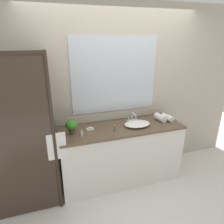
% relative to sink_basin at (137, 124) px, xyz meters
% --- Properties ---
extents(ground_plane, '(8.00, 8.00, 0.00)m').
position_rel_sink_basin_xyz_m(ground_plane, '(-0.23, 0.03, -0.93)').
color(ground_plane, silver).
extents(wall_back_with_mirror, '(4.40, 0.06, 2.60)m').
position_rel_sink_basin_xyz_m(wall_back_with_mirror, '(-0.23, 0.37, 0.38)').
color(wall_back_with_mirror, '#B2A893').
rests_on(wall_back_with_mirror, ground_plane).
extents(vanity_cabinet, '(1.80, 0.58, 0.90)m').
position_rel_sink_basin_xyz_m(vanity_cabinet, '(-0.23, 0.04, -0.48)').
color(vanity_cabinet, silver).
rests_on(vanity_cabinet, ground_plane).
extents(shower_enclosure, '(1.20, 0.59, 2.00)m').
position_rel_sink_basin_xyz_m(shower_enclosure, '(-1.50, -0.16, 0.09)').
color(shower_enclosure, '#2D2319').
rests_on(shower_enclosure, ground_plane).
extents(sink_basin, '(0.39, 0.27, 0.06)m').
position_rel_sink_basin_xyz_m(sink_basin, '(0.00, 0.00, 0.00)').
color(sink_basin, white).
rests_on(sink_basin, vanity_cabinet).
extents(faucet, '(0.17, 0.15, 0.15)m').
position_rel_sink_basin_xyz_m(faucet, '(0.00, 0.18, 0.02)').
color(faucet, silver).
rests_on(faucet, vanity_cabinet).
extents(potted_plant, '(0.16, 0.16, 0.19)m').
position_rel_sink_basin_xyz_m(potted_plant, '(-0.94, 0.06, 0.08)').
color(potted_plant, '#473828').
rests_on(potted_plant, vanity_cabinet).
extents(soap_dish, '(0.10, 0.07, 0.04)m').
position_rel_sink_basin_xyz_m(soap_dish, '(-0.68, 0.10, -0.02)').
color(soap_dish, silver).
rests_on(soap_dish, vanity_cabinet).
extents(amenity_bottle_conditioner, '(0.03, 0.03, 0.09)m').
position_rel_sink_basin_xyz_m(amenity_bottle_conditioner, '(-0.37, -0.05, 0.01)').
color(amenity_bottle_conditioner, '#4C7056').
rests_on(amenity_bottle_conditioner, vanity_cabinet).
extents(amenity_bottle_lotion, '(0.03, 0.03, 0.09)m').
position_rel_sink_basin_xyz_m(amenity_bottle_lotion, '(-0.83, -0.06, 0.01)').
color(amenity_bottle_lotion, silver).
rests_on(amenity_bottle_lotion, vanity_cabinet).
extents(rolled_towel_near_edge, '(0.14, 0.21, 0.09)m').
position_rel_sink_basin_xyz_m(rolled_towel_near_edge, '(0.53, 0.04, 0.01)').
color(rolled_towel_near_edge, white).
rests_on(rolled_towel_near_edge, vanity_cabinet).
extents(rolled_towel_middle, '(0.14, 0.21, 0.10)m').
position_rel_sink_basin_xyz_m(rolled_towel_middle, '(0.42, 0.06, 0.02)').
color(rolled_towel_middle, white).
rests_on(rolled_towel_middle, vanity_cabinet).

